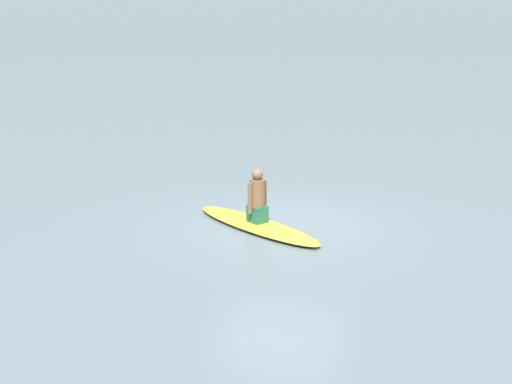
# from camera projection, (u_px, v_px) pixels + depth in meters

# --- Properties ---
(ground_plane) EXTENTS (400.00, 400.00, 0.00)m
(ground_plane) POSITION_uv_depth(u_px,v_px,m) (283.00, 226.00, 15.89)
(ground_plane) COLOR slate
(surfboard) EXTENTS (2.32, 3.33, 0.13)m
(surfboard) POSITION_uv_depth(u_px,v_px,m) (257.00, 225.00, 15.70)
(surfboard) COLOR gold
(surfboard) RESTS_ON ground
(person_paddler) EXTENTS (0.43, 0.44, 1.04)m
(person_paddler) POSITION_uv_depth(u_px,v_px,m) (257.00, 198.00, 15.56)
(person_paddler) COLOR #26664C
(person_paddler) RESTS_ON surfboard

